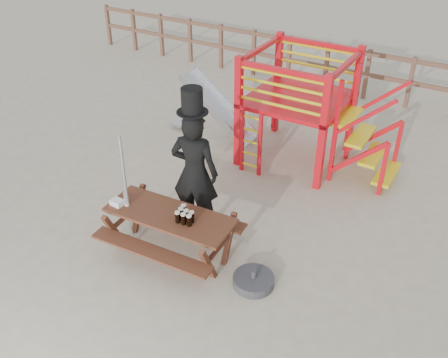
{
  "coord_description": "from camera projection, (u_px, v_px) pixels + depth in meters",
  "views": [
    {
      "loc": [
        3.34,
        -4.3,
        4.91
      ],
      "look_at": [
        0.29,
        0.8,
        1.06
      ],
      "focal_mm": 40.0,
      "sensor_mm": 36.0,
      "label": 1
    }
  ],
  "objects": [
    {
      "name": "empty_glasses",
      "position": [
        126.0,
        199.0,
        7.14
      ],
      "size": [
        0.17,
        0.17,
        0.15
      ],
      "color": "silver",
      "rests_on": "picnic_table"
    },
    {
      "name": "playground_fort",
      "position": [
        294.0,
        105.0,
        9.15
      ],
      "size": [
        4.71,
        1.84,
        2.1
      ],
      "color": "red",
      "rests_on": "ground"
    },
    {
      "name": "paper_bag",
      "position": [
        117.0,
        202.0,
        7.12
      ],
      "size": [
        0.19,
        0.15,
        0.08
      ],
      "primitive_type": "cube",
      "rotation": [
        0.0,
        0.0,
        -0.05
      ],
      "color": "white",
      "rests_on": "picnic_table"
    },
    {
      "name": "picnic_table",
      "position": [
        171.0,
        229.0,
        7.1
      ],
      "size": [
        1.91,
        1.37,
        0.71
      ],
      "rotation": [
        0.0,
        0.0,
        0.06
      ],
      "color": "brown",
      "rests_on": "ground"
    },
    {
      "name": "metal_pole",
      "position": [
        127.0,
        193.0,
        7.03
      ],
      "size": [
        0.04,
        0.04,
        1.83
      ],
      "primitive_type": "cylinder",
      "color": "#B2B2B7",
      "rests_on": "ground"
    },
    {
      "name": "parasol_base",
      "position": [
        254.0,
        281.0,
        6.77
      ],
      "size": [
        0.57,
        0.57,
        0.24
      ],
      "color": "#36373B",
      "rests_on": "ground"
    },
    {
      "name": "back_fence",
      "position": [
        347.0,
        65.0,
        11.85
      ],
      "size": [
        15.09,
        0.09,
        1.2
      ],
      "color": "brown",
      "rests_on": "ground"
    },
    {
      "name": "stout_pints",
      "position": [
        185.0,
        216.0,
        6.78
      ],
      "size": [
        0.27,
        0.25,
        0.17
      ],
      "color": "black",
      "rests_on": "picnic_table"
    },
    {
      "name": "ground",
      "position": [
        178.0,
        260.0,
        7.2
      ],
      "size": [
        60.0,
        60.0,
        0.0
      ],
      "primitive_type": "plane",
      "color": "#C0B495",
      "rests_on": "ground"
    },
    {
      "name": "man_with_hat",
      "position": [
        195.0,
        170.0,
        7.31
      ],
      "size": [
        0.81,
        0.62,
        2.32
      ],
      "rotation": [
        0.0,
        0.0,
        3.38
      ],
      "color": "black",
      "rests_on": "ground"
    }
  ]
}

